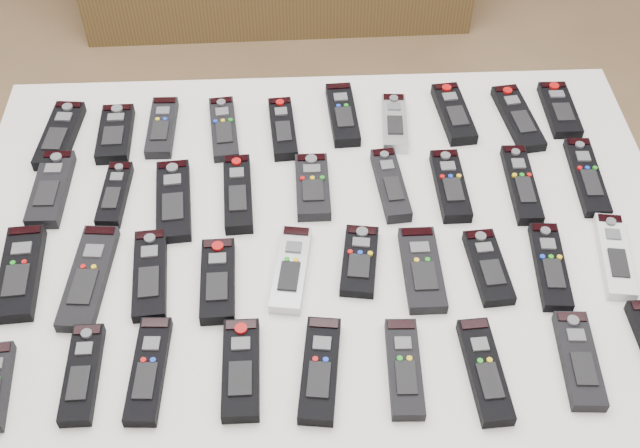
{
  "coord_description": "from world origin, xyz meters",
  "views": [
    {
      "loc": [
        -0.17,
        -1.03,
        1.83
      ],
      "look_at": [
        -0.13,
        -0.1,
        0.8
      ],
      "focal_mm": 45.0,
      "sensor_mm": 36.0,
      "label": 1
    }
  ],
  "objects_px": {
    "remote_6": "(394,123)",
    "remote_8": "(518,118)",
    "remote_7": "(454,114)",
    "remote_14": "(313,187)",
    "remote_9": "(560,110)",
    "remote_13": "(238,193)",
    "remote_16": "(450,185)",
    "remote_35": "(485,371)",
    "remote_12": "(174,200)",
    "remote_24": "(360,261)",
    "remote_3": "(224,129)",
    "remote_5": "(343,114)",
    "remote_4": "(283,128)",
    "table": "(320,253)",
    "remote_10": "(51,189)",
    "remote_34": "(404,368)",
    "remote_26": "(488,267)",
    "remote_30": "(82,374)",
    "remote_28": "(615,256)",
    "remote_25": "(422,269)",
    "remote_27": "(550,266)",
    "remote_31": "(149,370)",
    "remote_11": "(115,194)",
    "remote_1": "(115,134)",
    "remote_36": "(579,360)",
    "remote_32": "(241,369)",
    "remote_0": "(60,135)",
    "remote_15": "(391,185)",
    "remote_23": "(291,269)",
    "remote_18": "(587,177)",
    "remote_22": "(218,280)",
    "remote_17": "(521,184)",
    "remote_21": "(150,274)",
    "remote_2": "(162,127)",
    "remote_33": "(320,370)"
  },
  "relations": [
    {
      "from": "remote_26",
      "to": "remote_30",
      "type": "xyz_separation_m",
      "value": [
        -0.65,
        -0.18,
        0.0
      ]
    },
    {
      "from": "remote_10",
      "to": "remote_28",
      "type": "distance_m",
      "value": 1.0
    },
    {
      "from": "remote_7",
      "to": "remote_32",
      "type": "height_order",
      "value": "same"
    },
    {
      "from": "remote_1",
      "to": "remote_36",
      "type": "relative_size",
      "value": 0.91
    },
    {
      "from": "remote_10",
      "to": "remote_17",
      "type": "bearing_deg",
      "value": -0.85
    },
    {
      "from": "remote_2",
      "to": "remote_28",
      "type": "height_order",
      "value": "same"
    },
    {
      "from": "remote_36",
      "to": "remote_33",
      "type": "bearing_deg",
      "value": -176.27
    },
    {
      "from": "remote_4",
      "to": "remote_6",
      "type": "bearing_deg",
      "value": -2.59
    },
    {
      "from": "remote_7",
      "to": "remote_31",
      "type": "bearing_deg",
      "value": -139.64
    },
    {
      "from": "remote_30",
      "to": "remote_23",
      "type": "bearing_deg",
      "value": 30.15
    },
    {
      "from": "remote_30",
      "to": "table",
      "type": "bearing_deg",
      "value": 36.42
    },
    {
      "from": "remote_6",
      "to": "remote_10",
      "type": "xyz_separation_m",
      "value": [
        -0.64,
        -0.15,
        0.0
      ]
    },
    {
      "from": "remote_32",
      "to": "remote_35",
      "type": "xyz_separation_m",
      "value": [
        0.37,
        -0.02,
        -0.0
      ]
    },
    {
      "from": "table",
      "to": "remote_34",
      "type": "relative_size",
      "value": 7.46
    },
    {
      "from": "remote_16",
      "to": "remote_18",
      "type": "distance_m",
      "value": 0.26
    },
    {
      "from": "remote_9",
      "to": "remote_32",
      "type": "bearing_deg",
      "value": -136.81
    },
    {
      "from": "remote_6",
      "to": "remote_8",
      "type": "height_order",
      "value": "remote_6"
    },
    {
      "from": "remote_12",
      "to": "remote_24",
      "type": "height_order",
      "value": "remote_12"
    },
    {
      "from": "table",
      "to": "remote_2",
      "type": "relative_size",
      "value": 7.66
    },
    {
      "from": "remote_21",
      "to": "remote_31",
      "type": "relative_size",
      "value": 1.0
    },
    {
      "from": "table",
      "to": "remote_5",
      "type": "distance_m",
      "value": 0.31
    },
    {
      "from": "remote_27",
      "to": "remote_28",
      "type": "xyz_separation_m",
      "value": [
        0.11,
        0.02,
        0.0
      ]
    },
    {
      "from": "remote_16",
      "to": "remote_23",
      "type": "height_order",
      "value": "remote_16"
    },
    {
      "from": "remote_6",
      "to": "remote_30",
      "type": "bearing_deg",
      "value": -129.94
    },
    {
      "from": "remote_30",
      "to": "remote_1",
      "type": "bearing_deg",
      "value": 91.4
    },
    {
      "from": "remote_10",
      "to": "remote_22",
      "type": "xyz_separation_m",
      "value": [
        0.31,
        -0.23,
        0.0
      ]
    },
    {
      "from": "remote_3",
      "to": "remote_14",
      "type": "xyz_separation_m",
      "value": [
        0.17,
        -0.17,
        0.0
      ]
    },
    {
      "from": "remote_8",
      "to": "remote_32",
      "type": "height_order",
      "value": "remote_32"
    },
    {
      "from": "remote_17",
      "to": "remote_18",
      "type": "bearing_deg",
      "value": 8.47
    },
    {
      "from": "remote_18",
      "to": "remote_31",
      "type": "distance_m",
      "value": 0.86
    },
    {
      "from": "remote_11",
      "to": "remote_13",
      "type": "xyz_separation_m",
      "value": [
        0.22,
        -0.01,
        0.0
      ]
    },
    {
      "from": "remote_8",
      "to": "remote_25",
      "type": "xyz_separation_m",
      "value": [
        -0.24,
        -0.38,
        0.0
      ]
    },
    {
      "from": "remote_9",
      "to": "remote_26",
      "type": "xyz_separation_m",
      "value": [
        -0.22,
        -0.4,
        0.0
      ]
    },
    {
      "from": "remote_7",
      "to": "remote_24",
      "type": "relative_size",
      "value": 1.17
    },
    {
      "from": "remote_34",
      "to": "remote_2",
      "type": "bearing_deg",
      "value": 127.97
    },
    {
      "from": "remote_10",
      "to": "remote_6",
      "type": "bearing_deg",
      "value": 14.24
    },
    {
      "from": "remote_3",
      "to": "remote_5",
      "type": "xyz_separation_m",
      "value": [
        0.24,
        0.03,
        0.0
      ]
    },
    {
      "from": "remote_6",
      "to": "remote_8",
      "type": "relative_size",
      "value": 0.83
    },
    {
      "from": "remote_12",
      "to": "remote_30",
      "type": "xyz_separation_m",
      "value": [
        -0.11,
        -0.36,
        0.0
      ]
    },
    {
      "from": "remote_0",
      "to": "remote_15",
      "type": "relative_size",
      "value": 1.04
    },
    {
      "from": "remote_16",
      "to": "remote_8",
      "type": "bearing_deg",
      "value": 47.57
    },
    {
      "from": "remote_1",
      "to": "remote_14",
      "type": "bearing_deg",
      "value": -24.47
    },
    {
      "from": "remote_8",
      "to": "remote_16",
      "type": "relative_size",
      "value": 1.1
    },
    {
      "from": "remote_23",
      "to": "remote_35",
      "type": "height_order",
      "value": "remote_35"
    },
    {
      "from": "remote_16",
      "to": "remote_35",
      "type": "distance_m",
      "value": 0.39
    },
    {
      "from": "remote_7",
      "to": "remote_14",
      "type": "bearing_deg",
      "value": -151.94
    },
    {
      "from": "remote_9",
      "to": "remote_13",
      "type": "bearing_deg",
      "value": -161.41
    },
    {
      "from": "remote_3",
      "to": "remote_25",
      "type": "distance_m",
      "value": 0.51
    },
    {
      "from": "remote_7",
      "to": "remote_9",
      "type": "relative_size",
      "value": 1.08
    },
    {
      "from": "remote_12",
      "to": "remote_25",
      "type": "relative_size",
      "value": 1.11
    }
  ]
}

